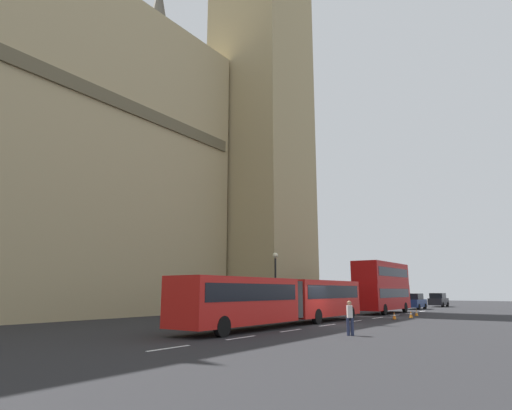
{
  "coord_description": "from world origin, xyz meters",
  "views": [
    {
      "loc": [
        -26.12,
        -12.74,
        2.19
      ],
      "look_at": [
        0.16,
        5.84,
        8.62
      ],
      "focal_mm": 30.12,
      "sensor_mm": 36.0,
      "label": 1
    }
  ],
  "objects_px": {
    "articulated_bus": "(285,298)",
    "street_lamp": "(275,280)",
    "traffic_cone_middle": "(411,314)",
    "sedan_trailing": "(438,300)",
    "sedan_lead": "(414,301)",
    "double_decker_bus": "(382,285)",
    "traffic_cone_west": "(394,316)",
    "traffic_cone_east": "(417,313)",
    "pedestrian_near_cones": "(350,317)"
  },
  "relations": [
    {
      "from": "articulated_bus",
      "to": "sedan_trailing",
      "type": "bearing_deg",
      "value": -0.45
    },
    {
      "from": "articulated_bus",
      "to": "traffic_cone_west",
      "type": "relative_size",
      "value": 32.27
    },
    {
      "from": "double_decker_bus",
      "to": "traffic_cone_east",
      "type": "relative_size",
      "value": 16.82
    },
    {
      "from": "articulated_bus",
      "to": "traffic_cone_west",
      "type": "distance_m",
      "value": 10.69
    },
    {
      "from": "articulated_bus",
      "to": "street_lamp",
      "type": "distance_m",
      "value": 7.58
    },
    {
      "from": "sedan_trailing",
      "to": "traffic_cone_west",
      "type": "height_order",
      "value": "sedan_trailing"
    },
    {
      "from": "traffic_cone_west",
      "to": "traffic_cone_east",
      "type": "height_order",
      "value": "same"
    },
    {
      "from": "sedan_lead",
      "to": "sedan_trailing",
      "type": "xyz_separation_m",
      "value": [
        9.83,
        -0.54,
        0.0
      ]
    },
    {
      "from": "articulated_bus",
      "to": "traffic_cone_west",
      "type": "height_order",
      "value": "articulated_bus"
    },
    {
      "from": "articulated_bus",
      "to": "pedestrian_near_cones",
      "type": "height_order",
      "value": "articulated_bus"
    },
    {
      "from": "sedan_trailing",
      "to": "traffic_cone_middle",
      "type": "relative_size",
      "value": 7.59
    },
    {
      "from": "double_decker_bus",
      "to": "traffic_cone_middle",
      "type": "height_order",
      "value": "double_decker_bus"
    },
    {
      "from": "double_decker_bus",
      "to": "traffic_cone_west",
      "type": "xyz_separation_m",
      "value": [
        -8.66,
        -3.79,
        -2.43
      ]
    },
    {
      "from": "traffic_cone_west",
      "to": "pedestrian_near_cones",
      "type": "xyz_separation_m",
      "value": [
        -13.19,
        -2.03,
        0.63
      ]
    },
    {
      "from": "articulated_bus",
      "to": "sedan_trailing",
      "type": "relative_size",
      "value": 4.25
    },
    {
      "from": "double_decker_bus",
      "to": "pedestrian_near_cones",
      "type": "relative_size",
      "value": 5.77
    },
    {
      "from": "traffic_cone_west",
      "to": "articulated_bus",
      "type": "bearing_deg",
      "value": 159.01
    },
    {
      "from": "traffic_cone_west",
      "to": "traffic_cone_east",
      "type": "relative_size",
      "value": 1.0
    },
    {
      "from": "sedan_lead",
      "to": "traffic_cone_west",
      "type": "distance_m",
      "value": 20.78
    },
    {
      "from": "traffic_cone_east",
      "to": "street_lamp",
      "type": "height_order",
      "value": "street_lamp"
    },
    {
      "from": "double_decker_bus",
      "to": "sedan_trailing",
      "type": "xyz_separation_m",
      "value": [
        21.55,
        -0.31,
        -1.8
      ]
    },
    {
      "from": "traffic_cone_west",
      "to": "street_lamp",
      "type": "relative_size",
      "value": 0.11
    },
    {
      "from": "articulated_bus",
      "to": "pedestrian_near_cones",
      "type": "relative_size",
      "value": 11.08
    },
    {
      "from": "traffic_cone_east",
      "to": "traffic_cone_west",
      "type": "bearing_deg",
      "value": 179.17
    },
    {
      "from": "sedan_trailing",
      "to": "pedestrian_near_cones",
      "type": "height_order",
      "value": "sedan_trailing"
    },
    {
      "from": "traffic_cone_middle",
      "to": "pedestrian_near_cones",
      "type": "distance_m",
      "value": 15.93
    },
    {
      "from": "articulated_bus",
      "to": "traffic_cone_middle",
      "type": "height_order",
      "value": "articulated_bus"
    },
    {
      "from": "articulated_bus",
      "to": "pedestrian_near_cones",
      "type": "xyz_separation_m",
      "value": [
        -3.31,
        -5.82,
        -0.83
      ]
    },
    {
      "from": "sedan_trailing",
      "to": "pedestrian_near_cones",
      "type": "relative_size",
      "value": 2.6
    },
    {
      "from": "articulated_bus",
      "to": "traffic_cone_middle",
      "type": "xyz_separation_m",
      "value": [
        12.54,
        -4.3,
        -1.46
      ]
    },
    {
      "from": "sedan_lead",
      "to": "sedan_trailing",
      "type": "bearing_deg",
      "value": -3.15
    },
    {
      "from": "sedan_trailing",
      "to": "traffic_cone_middle",
      "type": "bearing_deg",
      "value": -171.76
    },
    {
      "from": "double_decker_bus",
      "to": "traffic_cone_middle",
      "type": "bearing_deg",
      "value": -144.35
    },
    {
      "from": "sedan_trailing",
      "to": "street_lamp",
      "type": "height_order",
      "value": "street_lamp"
    },
    {
      "from": "sedan_trailing",
      "to": "traffic_cone_west",
      "type": "xyz_separation_m",
      "value": [
        -30.21,
        -3.48,
        -0.63
      ]
    },
    {
      "from": "sedan_trailing",
      "to": "traffic_cone_east",
      "type": "relative_size",
      "value": 7.59
    },
    {
      "from": "articulated_bus",
      "to": "street_lamp",
      "type": "relative_size",
      "value": 3.55
    },
    {
      "from": "double_decker_bus",
      "to": "sedan_trailing",
      "type": "height_order",
      "value": "double_decker_bus"
    },
    {
      "from": "double_decker_bus",
      "to": "traffic_cone_west",
      "type": "relative_size",
      "value": 16.82
    },
    {
      "from": "sedan_trailing",
      "to": "traffic_cone_west",
      "type": "bearing_deg",
      "value": -173.43
    },
    {
      "from": "sedan_trailing",
      "to": "pedestrian_near_cones",
      "type": "bearing_deg",
      "value": -172.77
    },
    {
      "from": "traffic_cone_east",
      "to": "pedestrian_near_cones",
      "type": "distance_m",
      "value": 19.17
    },
    {
      "from": "sedan_lead",
      "to": "street_lamp",
      "type": "relative_size",
      "value": 0.83
    },
    {
      "from": "double_decker_bus",
      "to": "pedestrian_near_cones",
      "type": "height_order",
      "value": "double_decker_bus"
    },
    {
      "from": "traffic_cone_west",
      "to": "double_decker_bus",
      "type": "bearing_deg",
      "value": 23.67
    },
    {
      "from": "traffic_cone_east",
      "to": "sedan_lead",
      "type": "bearing_deg",
      "value": 15.8
    },
    {
      "from": "sedan_lead",
      "to": "sedan_trailing",
      "type": "height_order",
      "value": "same"
    },
    {
      "from": "traffic_cone_east",
      "to": "street_lamp",
      "type": "bearing_deg",
      "value": 139.46
    },
    {
      "from": "traffic_cone_west",
      "to": "traffic_cone_middle",
      "type": "xyz_separation_m",
      "value": [
        2.65,
        -0.51,
        0.0
      ]
    },
    {
      "from": "sedan_trailing",
      "to": "street_lamp",
      "type": "distance_m",
      "value": 34.55
    }
  ]
}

